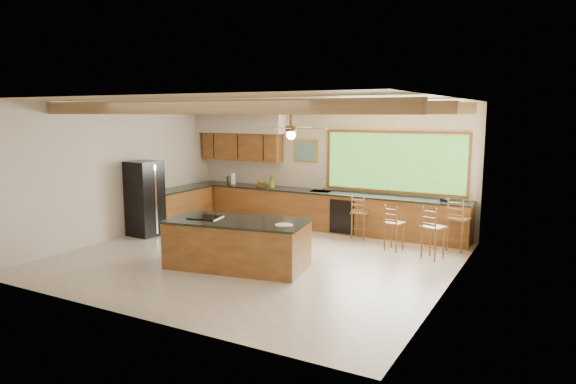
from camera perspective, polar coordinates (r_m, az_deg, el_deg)
The scene contains 9 objects.
ground at distance 9.99m, azimuth -3.60°, elevation -7.35°, with size 7.20×7.20×0.00m, color beige.
room_shell at distance 10.26m, azimuth -2.56°, elevation 5.64°, with size 7.27×6.54×3.02m.
counter_run at distance 12.40m, azimuth -0.60°, elevation -1.95°, with size 7.12×3.10×1.27m.
island at distance 9.36m, azimuth -5.64°, elevation -5.72°, with size 2.67×1.59×0.89m.
refrigerator at distance 12.09m, azimuth -15.61°, elevation -0.70°, with size 0.71×0.69×1.70m.
bar_stool_a at distance 11.43m, azimuth 7.93°, elevation -2.37°, with size 0.35×0.35×0.98m.
bar_stool_b at distance 10.58m, azimuth 11.65°, elevation -3.49°, with size 0.40×0.40×0.94m.
bar_stool_c at distance 10.12m, azimuth 15.77°, elevation -3.90°, with size 0.47×0.47×1.03m.
bar_stool_d at distance 10.87m, azimuth 18.38°, elevation -2.94°, with size 0.48×0.48×1.10m.
Camera 1 is at (5.15, -8.10, 2.77)m, focal length 32.00 mm.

